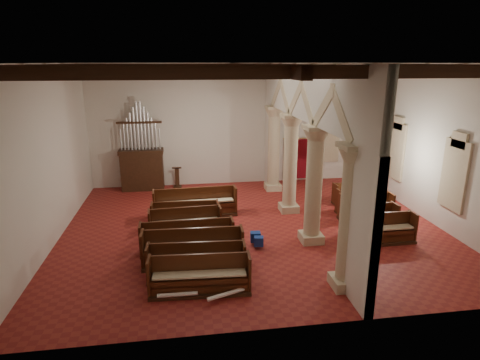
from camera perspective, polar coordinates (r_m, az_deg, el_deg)
name	(u,v)px	position (r m, az deg, el deg)	size (l,w,h in m)	color
floor	(253,227)	(15.33, 1.83, -6.75)	(14.00, 14.00, 0.00)	maroon
ceiling	(254,63)	(14.09, 2.06, 16.29)	(14.00, 14.00, 0.00)	black
wall_back	(232,125)	(20.25, -1.09, 7.81)	(14.00, 0.02, 6.00)	silver
wall_front	(302,208)	(8.80, 8.87, -3.94)	(14.00, 0.02, 6.00)	silver
wall_left	(48,156)	(14.88, -25.68, 3.03)	(0.02, 12.00, 6.00)	silver
wall_right	(433,145)	(17.09, 25.79, 4.57)	(0.02, 12.00, 6.00)	silver
ceiling_beams	(254,69)	(14.09, 2.05, 15.56)	(13.80, 11.80, 0.30)	#381F12
arcade	(303,133)	(14.73, 8.91, 6.58)	(0.90, 11.90, 6.00)	#C7B794
window_right_a	(455,175)	(16.06, 28.29, 0.62)	(0.03, 1.00, 2.20)	#377B66
window_right_b	(397,151)	(19.31, 21.40, 3.84)	(0.03, 1.00, 2.20)	#377B66
window_back	(327,138)	(21.57, 12.29, 5.82)	(1.00, 0.03, 2.20)	#377B66
pipe_organ	(142,162)	(20.02, -13.78, 2.48)	(2.10, 0.85, 4.40)	#381F12
lectern	(177,179)	(20.14, -8.92, 0.18)	(0.46, 0.46, 1.13)	#391E12
dossal_curtain	(299,159)	(21.25, 8.38, 3.01)	(1.80, 0.07, 2.17)	maroon
processional_banner	(313,169)	(20.69, 10.30, 1.51)	(0.54, 0.68, 2.38)	#381F12
hymnal_box_a	(213,274)	(11.70, -3.80, -13.14)	(0.33, 0.27, 0.33)	#16419A
hymnal_box_b	(259,241)	(13.62, 2.68, -8.68)	(0.31, 0.26, 0.31)	navy
hymnal_box_c	(255,237)	(13.90, 2.21, -8.08)	(0.34, 0.28, 0.34)	navy
tube_heater_a	(226,294)	(10.98, -2.00, -15.91)	(0.11, 0.11, 1.07)	white
tube_heater_b	(178,294)	(11.08, -8.87, -15.78)	(0.11, 0.11, 1.06)	white
nave_pew_0	(200,281)	(11.24, -5.72, -14.04)	(2.77, 0.85, 1.06)	#381F12
nave_pew_1	(197,267)	(11.90, -6.17, -12.19)	(2.86, 0.87, 1.06)	#381F12
nave_pew_2	(193,253)	(12.62, -6.68, -10.31)	(3.12, 0.86, 1.14)	#381F12
nave_pew_3	(187,241)	(13.49, -7.48, -8.67)	(3.08, 0.76, 1.04)	#381F12
nave_pew_4	(186,226)	(14.69, -7.75, -6.54)	(2.63, 0.82, 1.01)	#381F12
nave_pew_5	(185,218)	(15.48, -7.80, -5.40)	(2.56, 0.71, 0.95)	#381F12
nave_pew_6	(195,207)	(16.42, -6.36, -3.82)	(3.39, 0.93, 1.15)	#381F12
aisle_pew_0	(388,233)	(14.93, 20.29, -7.03)	(1.87, 0.73, 1.04)	#381F12
aisle_pew_1	(373,223)	(15.52, 18.37, -5.88)	(1.81, 0.83, 1.07)	#381F12
aisle_pew_2	(366,211)	(16.63, 17.42, -4.29)	(2.11, 0.77, 1.08)	#381F12
aisle_pew_3	(358,205)	(17.26, 16.48, -3.47)	(1.82, 0.77, 1.05)	#381F12
aisle_pew_4	(354,197)	(18.41, 15.89, -2.30)	(1.91, 0.74, 0.95)	#381F12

